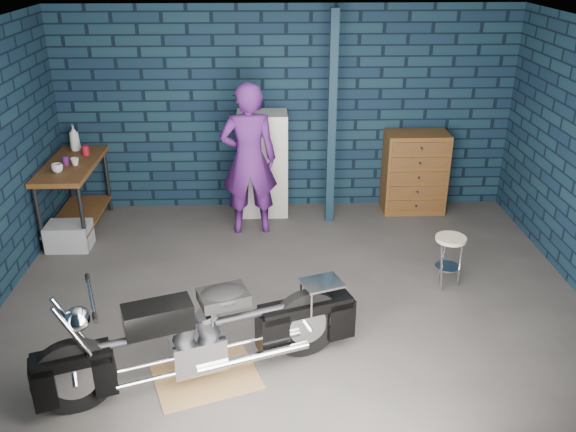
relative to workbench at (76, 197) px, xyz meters
name	(u,v)px	position (x,y,z in m)	size (l,w,h in m)	color
ground	(294,299)	(2.68, -1.75, -0.46)	(6.00, 6.00, 0.00)	#484543
room_walls	(292,106)	(2.68, -1.20, 1.45)	(6.02, 5.01, 2.71)	#0E1E31
support_post	(332,121)	(3.23, 0.20, 0.90)	(0.10, 0.10, 2.70)	#102433
workbench	(76,197)	(0.00, 0.00, 0.00)	(0.60, 1.40, 0.91)	brown
drip_mat	(206,377)	(1.88, -2.97, -0.45)	(0.86, 0.64, 0.01)	olive
motorcycle	(203,328)	(1.88, -2.97, 0.05)	(2.31, 0.63, 1.02)	black
person	(249,160)	(2.19, -0.08, 0.50)	(0.70, 0.46, 1.91)	#541E71
storage_bin	(69,236)	(0.02, -0.50, -0.30)	(0.51, 0.36, 0.32)	#999CA1
locker	(263,164)	(2.36, 0.48, 0.24)	(0.65, 0.46, 1.39)	silver
tool_chest	(415,173)	(4.40, 0.48, 0.09)	(0.82, 0.46, 1.10)	brown
shop_stool	(448,262)	(4.33, -1.54, -0.16)	(0.32, 0.32, 0.59)	beige
cup_a	(57,168)	(-0.05, -0.32, 0.51)	(0.13, 0.13, 0.10)	beige
cup_b	(75,162)	(0.08, -0.08, 0.50)	(0.10, 0.10, 0.09)	beige
mug_purple	(66,160)	(-0.04, -0.05, 0.51)	(0.08, 0.08, 0.10)	#53165B
mug_red	(85,150)	(0.11, 0.31, 0.52)	(0.09, 0.09, 0.12)	maroon
bottle	(74,138)	(-0.07, 0.50, 0.62)	(0.13, 0.13, 0.34)	#999CA1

